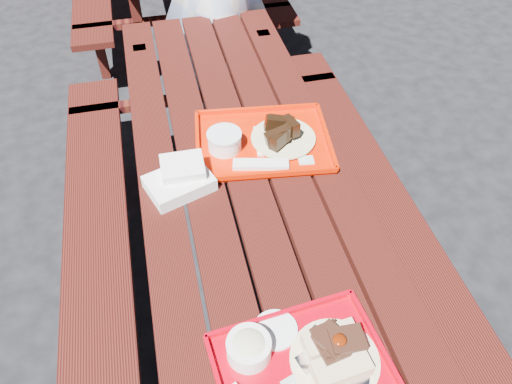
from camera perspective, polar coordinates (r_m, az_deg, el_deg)
ground at (r=2.33m, az=-0.87°, el=-11.50°), size 60.00×60.00×0.00m
picnic_table_near at (r=1.88m, az=-1.06°, el=-2.29°), size 1.41×2.40×0.75m
near_tray at (r=1.31m, az=5.11°, el=-18.50°), size 0.46×0.38×0.14m
far_tray at (r=1.84m, az=0.55°, el=5.88°), size 0.54×0.44×0.08m
white_cloth at (r=1.70m, az=-8.64°, el=1.52°), size 0.25×0.21×0.09m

